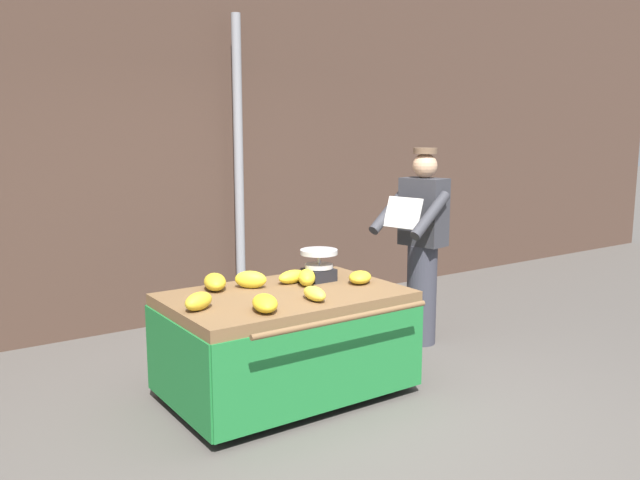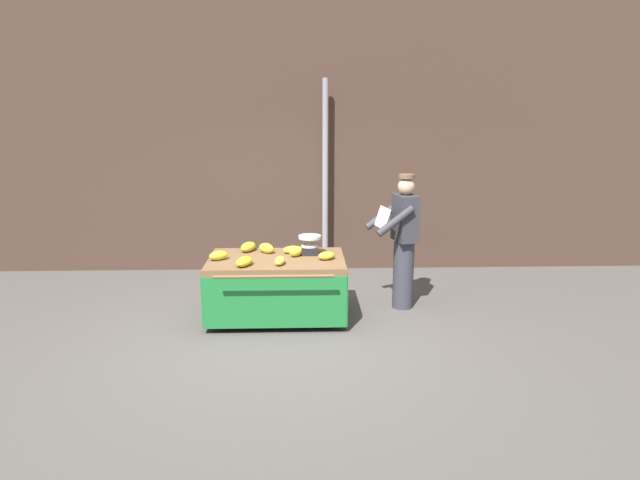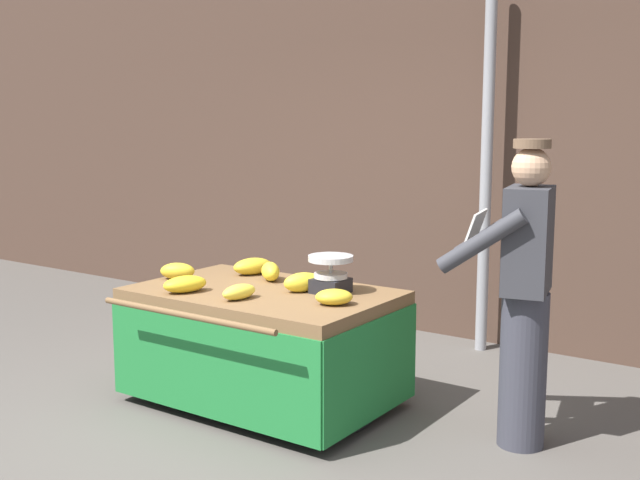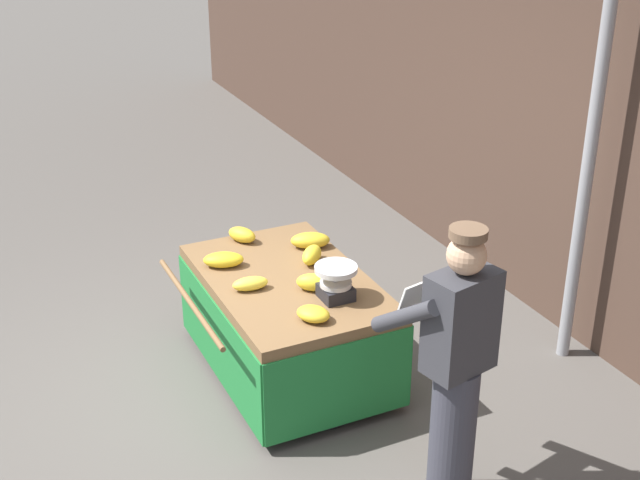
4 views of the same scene
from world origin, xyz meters
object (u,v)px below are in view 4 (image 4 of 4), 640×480
object	(u,v)px
banana_cart	(287,305)
banana_bunch_7	(327,277)
banana_bunch_3	(313,314)
weighing_scale	(336,282)
banana_bunch_4	(242,235)
banana_bunch_0	(250,284)
vendor_person	(455,368)
banana_bunch_5	(312,255)
banana_bunch_2	(223,260)
banana_bunch_1	(310,240)
street_pole	(588,167)
banana_bunch_6	(314,282)

from	to	relation	value
banana_cart	banana_bunch_7	xyz separation A→B (m)	(0.19, 0.21, 0.26)
banana_cart	banana_bunch_3	distance (m)	0.65
weighing_scale	banana_bunch_4	distance (m)	1.11
banana_bunch_0	vendor_person	world-z (taller)	vendor_person
banana_cart	banana_bunch_5	size ratio (longest dim) A/B	7.14
banana_cart	weighing_scale	bearing A→B (deg)	23.48
banana_bunch_2	vendor_person	bearing A→B (deg)	18.61
banana_cart	banana_bunch_5	world-z (taller)	banana_bunch_5
banana_bunch_3	banana_bunch_1	bearing A→B (deg)	156.18
banana_bunch_0	banana_cart	bearing A→B (deg)	100.14
street_pole	banana_bunch_3	distance (m)	2.12
banana_bunch_1	banana_bunch_3	size ratio (longest dim) A/B	1.32
weighing_scale	banana_bunch_1	world-z (taller)	weighing_scale
street_pole	vendor_person	size ratio (longest dim) A/B	1.72
banana_bunch_4	banana_bunch_7	bearing A→B (deg)	17.96
banana_bunch_6	banana_bunch_7	distance (m)	0.13
street_pole	vendor_person	bearing A→B (deg)	-60.44
banana_bunch_0	banana_bunch_6	bearing A→B (deg)	63.65
banana_bunch_0	vendor_person	bearing A→B (deg)	21.62
banana_bunch_4	banana_bunch_7	world-z (taller)	banana_bunch_4
street_pole	banana_bunch_3	bearing A→B (deg)	-91.94
banana_bunch_1	banana_bunch_4	xyz separation A→B (m)	(-0.31, -0.41, -0.00)
street_pole	banana_bunch_5	xyz separation A→B (m)	(-0.80, -1.68, -0.66)
banana_bunch_0	banana_bunch_6	xyz separation A→B (m)	(0.19, 0.38, 0.01)
banana_bunch_3	banana_bunch_7	size ratio (longest dim) A/B	0.90
weighing_scale	banana_bunch_6	xyz separation A→B (m)	(-0.16, -0.08, -0.06)
banana_bunch_0	banana_bunch_3	bearing A→B (deg)	20.96
street_pole	vendor_person	world-z (taller)	street_pole
banana_bunch_2	banana_bunch_6	xyz separation A→B (m)	(0.59, 0.42, 0.01)
banana_bunch_4	banana_cart	bearing A→B (deg)	5.69
banana_cart	banana_bunch_5	bearing A→B (deg)	118.13
banana_bunch_7	vendor_person	size ratio (longest dim) A/B	0.14
banana_bunch_4	vendor_person	bearing A→B (deg)	9.72
banana_cart	banana_bunch_0	size ratio (longest dim) A/B	6.80
banana_cart	banana_bunch_4	xyz separation A→B (m)	(-0.68, -0.07, 0.26)
banana_bunch_4	banana_bunch_2	bearing A→B (deg)	-38.77
weighing_scale	banana_bunch_2	xyz separation A→B (m)	(-0.75, -0.50, -0.07)
banana_bunch_7	banana_bunch_5	bearing A→B (deg)	173.45
street_pole	weighing_scale	world-z (taller)	street_pole
banana_bunch_0	banana_bunch_6	distance (m)	0.42
weighing_scale	vendor_person	distance (m)	1.19
vendor_person	banana_bunch_3	bearing A→B (deg)	-158.02
street_pole	banana_bunch_1	xyz separation A→B (m)	(-1.03, -1.59, -0.66)
weighing_scale	banana_bunch_0	size ratio (longest dim) A/B	1.16
banana_cart	banana_bunch_1	xyz separation A→B (m)	(-0.37, 0.35, 0.27)
banana_bunch_1	vendor_person	size ratio (longest dim) A/B	0.17
street_pole	banana_bunch_4	xyz separation A→B (m)	(-1.34, -2.00, -0.66)
banana_bunch_5	street_pole	bearing A→B (deg)	64.63
weighing_scale	banana_bunch_5	size ratio (longest dim) A/B	1.22
banana_bunch_1	banana_bunch_7	distance (m)	0.58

